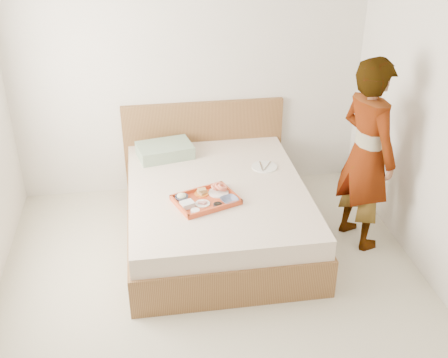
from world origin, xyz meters
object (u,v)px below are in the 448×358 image
bed (217,211)px  tray (206,200)px  person (367,155)px  dinner_plate (264,167)px

bed → tray: size_ratio=3.95×
bed → person: person is taller
bed → tray: (-0.13, -0.26, 0.29)m
dinner_plate → person: bearing=-33.6°
bed → person: (1.26, -0.23, 0.59)m
tray → bed: bearing=43.2°
tray → person: bearing=-19.1°
tray → person: person is taller
bed → tray: bearing=-116.6°
bed → dinner_plate: dinner_plate is taller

